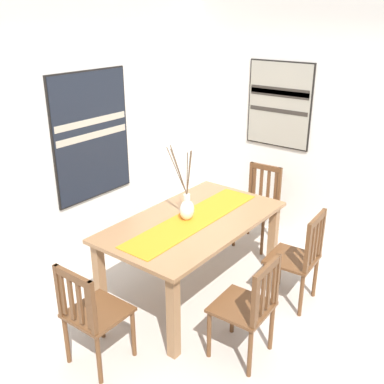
{
  "coord_description": "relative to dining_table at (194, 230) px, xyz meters",
  "views": [
    {
      "loc": [
        -2.84,
        -1.65,
        2.56
      ],
      "look_at": [
        0.08,
        0.59,
        1.06
      ],
      "focal_mm": 41.84,
      "sensor_mm": 36.0,
      "label": 1
    }
  ],
  "objects": [
    {
      "name": "dining_table",
      "position": [
        0.0,
        0.0,
        0.0
      ],
      "size": [
        1.77,
        1.0,
        0.77
      ],
      "color": "#8E6642",
      "rests_on": "ground_plane"
    },
    {
      "name": "chair_1",
      "position": [
        1.26,
        0.01,
        -0.18
      ],
      "size": [
        0.44,
        0.44,
        0.93
      ],
      "color": "brown",
      "rests_on": "ground_plane"
    },
    {
      "name": "centerpiece_vase",
      "position": [
        -0.04,
        0.05,
        0.23
      ],
      "size": [
        0.16,
        0.23,
        0.71
      ],
      "color": "silver",
      "rests_on": "dining_table"
    },
    {
      "name": "chair_2",
      "position": [
        -0.45,
        -0.87,
        -0.2
      ],
      "size": [
        0.44,
        0.44,
        0.88
      ],
      "color": "brown",
      "rests_on": "ground_plane"
    },
    {
      "name": "painting_on_back_wall",
      "position": [
        -0.12,
        1.19,
        0.73
      ],
      "size": [
        0.94,
        0.05,
        1.29
      ],
      "color": "black"
    },
    {
      "name": "wall_back",
      "position": [
        -0.11,
        1.26,
        0.69
      ],
      "size": [
        6.4,
        0.12,
        2.7
      ],
      "primitive_type": "cube",
      "color": "silver",
      "rests_on": "ground_plane"
    },
    {
      "name": "painting_on_side_wall",
      "position": [
        1.68,
        0.06,
        0.9
      ],
      "size": [
        0.05,
        0.78,
        0.97
      ],
      "color": "black"
    },
    {
      "name": "chair_0",
      "position": [
        0.45,
        -0.86,
        -0.19
      ],
      "size": [
        0.45,
        0.45,
        0.92
      ],
      "color": "brown",
      "rests_on": "ground_plane"
    },
    {
      "name": "table_runner",
      "position": [
        0.0,
        0.0,
        0.11
      ],
      "size": [
        1.62,
        0.36,
        0.01
      ],
      "primitive_type": "cube",
      "color": "orange",
      "rests_on": "dining_table"
    },
    {
      "name": "wall_side",
      "position": [
        1.75,
        -0.6,
        0.69
      ],
      "size": [
        0.12,
        6.4,
        2.7
      ],
      "primitive_type": "cube",
      "color": "silver",
      "rests_on": "ground_plane"
    },
    {
      "name": "ground_plane",
      "position": [
        -0.11,
        -0.6,
        -0.68
      ],
      "size": [
        6.4,
        6.4,
        0.03
      ],
      "primitive_type": "cube",
      "color": "#B2A89E"
    },
    {
      "name": "chair_3",
      "position": [
        -1.23,
        0.01,
        -0.2
      ],
      "size": [
        0.43,
        0.43,
        0.88
      ],
      "color": "brown",
      "rests_on": "ground_plane"
    }
  ]
}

